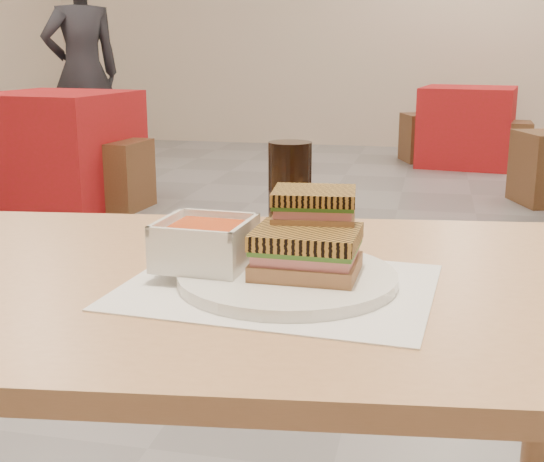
% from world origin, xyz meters
% --- Properties ---
extents(main_table, '(1.28, 0.85, 0.75)m').
position_xyz_m(main_table, '(-0.08, -1.99, 0.64)').
color(main_table, tan).
rests_on(main_table, ground).
extents(tray_liner, '(0.41, 0.33, 0.00)m').
position_xyz_m(tray_liner, '(0.02, -2.02, 0.75)').
color(tray_liner, white).
rests_on(tray_liner, main_table).
extents(plate, '(0.28, 0.28, 0.02)m').
position_xyz_m(plate, '(0.03, -2.00, 0.76)').
color(plate, white).
rests_on(plate, tray_liner).
extents(soup_bowl, '(0.12, 0.12, 0.06)m').
position_xyz_m(soup_bowl, '(-0.08, -2.00, 0.79)').
color(soup_bowl, white).
rests_on(soup_bowl, plate).
extents(panini_lower, '(0.13, 0.11, 0.06)m').
position_xyz_m(panini_lower, '(0.06, -2.00, 0.80)').
color(panini_lower, '#A57549').
rests_on(panini_lower, plate).
extents(panini_upper, '(0.12, 0.10, 0.05)m').
position_xyz_m(panini_upper, '(0.06, -1.94, 0.84)').
color(panini_upper, '#A57549').
rests_on(panini_upper, panini_lower).
extents(cola_glass, '(0.07, 0.07, 0.15)m').
position_xyz_m(cola_glass, '(-0.02, -1.74, 0.83)').
color(cola_glass, black).
rests_on(cola_glass, main_table).
extents(bg_table_0, '(0.95, 0.95, 0.76)m').
position_xyz_m(bg_table_0, '(-2.23, 1.55, 0.38)').
color(bg_table_0, '#AF131C').
rests_on(bg_table_0, ground).
extents(bg_table_2, '(0.90, 0.90, 0.70)m').
position_xyz_m(bg_table_2, '(0.50, 3.90, 0.35)').
color(bg_table_2, '#AF131C').
rests_on(bg_table_2, ground).
extents(bg_chair_0r, '(0.43, 0.43, 0.45)m').
position_xyz_m(bg_chair_0r, '(-1.84, 1.53, 0.22)').
color(bg_chair_0r, brown).
rests_on(bg_chair_0r, ground).
extents(bg_chair_2l, '(0.50, 0.50, 0.44)m').
position_xyz_m(bg_chair_2l, '(0.13, 4.06, 0.22)').
color(bg_chair_2l, brown).
rests_on(bg_chair_2l, ground).
extents(bg_chair_2r, '(0.39, 0.39, 0.42)m').
position_xyz_m(bg_chair_2r, '(0.84, 3.69, 0.21)').
color(bg_chair_2r, brown).
rests_on(bg_chair_2r, ground).
extents(patron_a, '(0.72, 0.72, 1.69)m').
position_xyz_m(patron_a, '(-2.52, 2.51, 0.85)').
color(patron_a, black).
rests_on(patron_a, ground).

